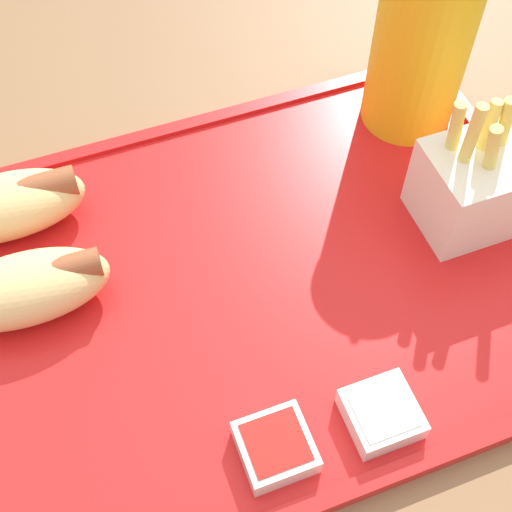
{
  "coord_description": "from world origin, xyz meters",
  "views": [
    {
      "loc": [
        -0.14,
        -0.3,
        1.19
      ],
      "look_at": [
        -0.05,
        -0.04,
        0.78
      ],
      "focal_mm": 50.0,
      "sensor_mm": 36.0,
      "label": 1
    }
  ],
  "objects": [
    {
      "name": "fries_carton",
      "position": [
        0.13,
        -0.04,
        0.79
      ],
      "size": [
        0.08,
        0.07,
        0.12
      ],
      "color": "silver",
      "rests_on": "food_tray"
    },
    {
      "name": "food_tray",
      "position": [
        -0.05,
        -0.04,
        0.75
      ],
      "size": [
        0.47,
        0.34,
        0.01
      ],
      "color": "red",
      "rests_on": "dining_table"
    },
    {
      "name": "dining_table",
      "position": [
        0.0,
        0.0,
        0.37
      ],
      "size": [
        1.11,
        1.12,
        0.74
      ],
      "color": "brown",
      "rests_on": "ground_plane"
    },
    {
      "name": "sauce_cup_ketchup",
      "position": [
        -0.08,
        -0.16,
        0.76
      ],
      "size": [
        0.04,
        0.04,
        0.02
      ],
      "color": "silver",
      "rests_on": "food_tray"
    },
    {
      "name": "sauce_cup_mayo",
      "position": [
        -0.01,
        -0.16,
        0.76
      ],
      "size": [
        0.04,
        0.04,
        0.02
      ],
      "color": "silver",
      "rests_on": "food_tray"
    },
    {
      "name": "hot_dog_far",
      "position": [
        -0.2,
        0.08,
        0.77
      ],
      "size": [
        0.12,
        0.06,
        0.04
      ],
      "color": "#DBB270",
      "rests_on": "food_tray"
    },
    {
      "name": "ground_plane",
      "position": [
        0.0,
        0.0,
        0.0
      ],
      "size": [
        8.0,
        8.0,
        0.0
      ],
      "primitive_type": "plane",
      "color": "gray"
    },
    {
      "name": "hot_dog_near",
      "position": [
        -0.2,
        0.0,
        0.77
      ],
      "size": [
        0.12,
        0.06,
        0.04
      ],
      "color": "#DBB270",
      "rests_on": "food_tray"
    },
    {
      "name": "soda_cup",
      "position": [
        0.13,
        0.08,
        0.83
      ],
      "size": [
        0.08,
        0.08,
        0.19
      ],
      "color": "gold",
      "rests_on": "food_tray"
    }
  ]
}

